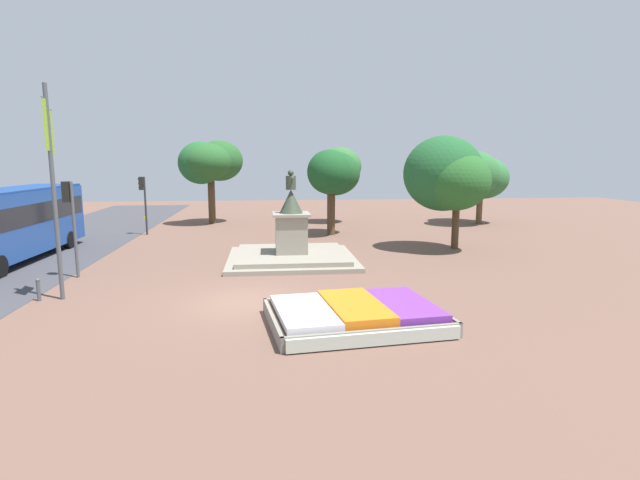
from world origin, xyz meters
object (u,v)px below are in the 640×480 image
(city_bus, at_px, (8,221))
(kerb_bollard_mid_b, at_px, (38,289))
(flower_planter, at_px, (356,315))
(traffic_light_far_corner, at_px, (143,195))
(banner_pole, at_px, (53,183))
(traffic_light_mid_block, at_px, (70,211))
(statue_monument, at_px, (291,247))

(city_bus, xyz_separation_m, kerb_bollard_mid_b, (4.03, -6.67, -1.50))
(flower_planter, xyz_separation_m, kerb_bollard_mid_b, (-10.05, 3.49, 0.13))
(traffic_light_far_corner, height_order, banner_pole, banner_pole)
(kerb_bollard_mid_b, bearing_deg, city_bus, 121.12)
(traffic_light_mid_block, xyz_separation_m, traffic_light_far_corner, (0.06, 11.39, -0.19))
(traffic_light_mid_block, distance_m, kerb_bollard_mid_b, 4.04)
(flower_planter, relative_size, city_bus, 0.47)
(flower_planter, relative_size, banner_pole, 0.74)
(statue_monument, height_order, kerb_bollard_mid_b, statue_monument)
(banner_pole, distance_m, city_bus, 8.30)
(traffic_light_far_corner, relative_size, banner_pole, 0.51)
(traffic_light_mid_block, height_order, city_bus, traffic_light_mid_block)
(traffic_light_far_corner, xyz_separation_m, kerb_bollard_mid_b, (-0.00, -14.74, -2.06))
(traffic_light_far_corner, height_order, kerb_bollard_mid_b, traffic_light_far_corner)
(traffic_light_far_corner, distance_m, kerb_bollard_mid_b, 14.89)
(banner_pole, distance_m, kerb_bollard_mid_b, 3.55)
(flower_planter, xyz_separation_m, traffic_light_far_corner, (-10.04, 18.23, 2.19))
(statue_monument, bearing_deg, banner_pole, -145.19)
(traffic_light_far_corner, bearing_deg, statue_monument, -46.27)
(flower_planter, xyz_separation_m, city_bus, (-14.08, 10.16, 1.63))
(banner_pole, bearing_deg, city_bus, 125.85)
(flower_planter, bearing_deg, city_bus, 144.17)
(flower_planter, xyz_separation_m, statue_monument, (-1.38, 9.18, 0.38))
(statue_monument, distance_m, city_bus, 12.79)
(banner_pole, relative_size, kerb_bollard_mid_b, 9.09)
(flower_planter, height_order, statue_monument, statue_monument)
(kerb_bollard_mid_b, bearing_deg, statue_monument, 33.30)
(traffic_light_far_corner, relative_size, kerb_bollard_mid_b, 4.63)
(banner_pole, height_order, kerb_bollard_mid_b, banner_pole)
(flower_planter, bearing_deg, banner_pole, 158.78)
(banner_pole, bearing_deg, traffic_light_far_corner, 92.69)
(city_bus, bearing_deg, kerb_bollard_mid_b, -58.88)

